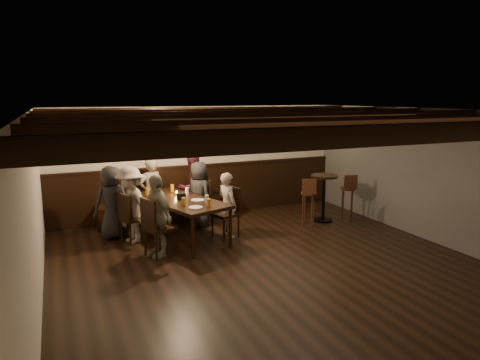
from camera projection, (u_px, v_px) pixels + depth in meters
name	position (u px, v px, depth m)	size (l,w,h in m)	color
room	(209.00, 178.00, 8.20)	(7.00, 7.00, 7.00)	black
dining_table	(180.00, 202.00, 7.80)	(1.49, 2.22, 0.76)	black
chair_left_near	(133.00, 227.00, 7.74)	(0.53, 0.53, 0.92)	black
chair_left_far	(159.00, 238.00, 7.07)	(0.56, 0.56, 0.98)	black
chair_right_near	(198.00, 212.00, 8.67)	(0.55, 0.55, 0.96)	black
chair_right_far	(226.00, 222.00, 8.01)	(0.54, 0.54, 0.94)	black
person_bench_left	(112.00, 202.00, 7.88)	(0.67, 0.43, 1.37)	black
person_bench_centre	(151.00, 193.00, 8.57)	(0.51, 0.34, 1.41)	gray
person_bench_right	(192.00, 188.00, 9.04)	(0.68, 0.53, 1.40)	#4D1A29
person_left_near	(131.00, 205.00, 7.64)	(0.90, 0.52, 1.39)	#A19288
person_left_far	(157.00, 216.00, 6.98)	(0.80, 0.33, 1.37)	gray
person_right_near	(199.00, 194.00, 8.62)	(0.65, 0.42, 1.33)	#29292C
person_right_far	(227.00, 205.00, 7.97)	(0.45, 0.29, 1.23)	#A4938A
pint_a	(147.00, 191.00, 8.11)	(0.07, 0.07, 0.14)	#BF7219
pint_b	(172.00, 188.00, 8.41)	(0.07, 0.07, 0.14)	#BF7219
pint_c	(163.00, 197.00, 7.65)	(0.07, 0.07, 0.14)	#BF7219
pint_d	(187.00, 191.00, 8.11)	(0.07, 0.07, 0.14)	silver
pint_e	(184.00, 202.00, 7.30)	(0.07, 0.07, 0.14)	#BF7219
pint_f	(207.00, 199.00, 7.49)	(0.07, 0.07, 0.14)	silver
pint_g	(209.00, 203.00, 7.21)	(0.07, 0.07, 0.14)	#BF7219
plate_near	(196.00, 207.00, 7.17)	(0.24, 0.24, 0.01)	white
plate_far	(198.00, 200.00, 7.68)	(0.24, 0.24, 0.01)	white
condiment_caddy	(181.00, 196.00, 7.74)	(0.15, 0.10, 0.12)	black
candle	(176.00, 194.00, 8.08)	(0.05, 0.05, 0.05)	beige
high_top_table	(324.00, 191.00, 8.98)	(0.56, 0.56, 0.99)	black
bar_stool_left	(308.00, 208.00, 8.65)	(0.36, 0.37, 1.01)	#3E2013
bar_stool_right	(347.00, 203.00, 9.09)	(0.34, 0.36, 1.01)	#3E2013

